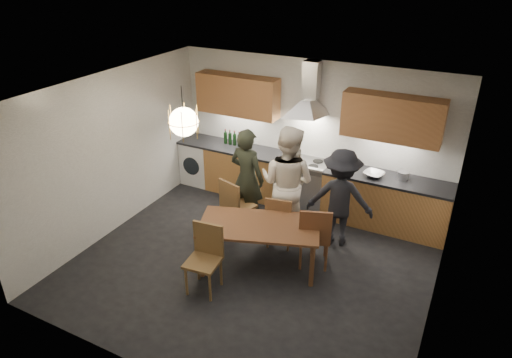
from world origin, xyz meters
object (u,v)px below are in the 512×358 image
at_px(person_right, 340,198).
at_px(dining_table, 259,229).
at_px(person_left, 247,178).
at_px(person_mid, 287,183).
at_px(chair_front, 206,253).
at_px(chair_back_left, 235,204).
at_px(mixing_bowl, 374,174).
at_px(stock_pot, 403,176).
at_px(wine_bottles, 237,139).

bearing_deg(person_right, dining_table, 42.91).
bearing_deg(person_left, person_mid, -176.18).
bearing_deg(chair_front, chair_back_left, 96.37).
height_order(chair_back_left, chair_front, chair_back_left).
distance_m(mixing_bowl, stock_pot, 0.46).
relative_size(chair_front, person_mid, 0.51).
distance_m(chair_front, wine_bottles, 2.99).
distance_m(person_right, stock_pot, 1.16).
bearing_deg(stock_pot, chair_front, -126.42).
height_order(person_left, mixing_bowl, person_left).
bearing_deg(person_mid, person_left, -0.33).
distance_m(dining_table, mixing_bowl, 2.22).
xyz_separation_m(person_left, wine_bottles, (-0.76, 1.03, 0.19)).
height_order(mixing_bowl, stock_pot, stock_pot).
distance_m(dining_table, stock_pot, 2.57).
height_order(chair_front, person_mid, person_mid).
relative_size(chair_back_left, mixing_bowl, 3.08).
bearing_deg(person_left, dining_table, 132.46).
distance_m(dining_table, person_left, 1.25).
bearing_deg(wine_bottles, person_mid, -35.50).
bearing_deg(person_right, mixing_bowl, -123.46).
xyz_separation_m(chair_back_left, person_mid, (0.74, 0.37, 0.38)).
bearing_deg(stock_pot, person_left, -156.57).
xyz_separation_m(person_mid, mixing_bowl, (1.13, 0.92, 0.00)).
bearing_deg(mixing_bowl, person_left, -154.56).
bearing_deg(person_left, person_right, -168.78).
distance_m(person_right, wine_bottles, 2.49).
xyz_separation_m(chair_back_left, person_right, (1.56, 0.53, 0.23)).
xyz_separation_m(dining_table, person_right, (0.82, 1.13, 0.16)).
bearing_deg(dining_table, mixing_bowl, 39.82).
bearing_deg(chair_back_left, person_mid, -136.25).
distance_m(person_left, person_right, 1.55).
height_order(person_left, person_right, person_left).
xyz_separation_m(chair_front, person_mid, (0.44, 1.70, 0.39)).
bearing_deg(chair_back_left, wine_bottles, -45.24).
relative_size(person_mid, wine_bottles, 3.33).
distance_m(chair_front, stock_pot, 3.42).
distance_m(person_left, person_mid, 0.73).
bearing_deg(chair_front, mixing_bowl, 52.59).
height_order(dining_table, chair_back_left, chair_back_left).
relative_size(dining_table, wine_bottles, 3.34).
distance_m(person_left, wine_bottles, 1.29).
relative_size(dining_table, chair_back_left, 1.92).
relative_size(person_mid, person_right, 1.18).
xyz_separation_m(chair_front, wine_bottles, (-1.05, 2.76, 0.49)).
xyz_separation_m(person_left, mixing_bowl, (1.86, 0.89, 0.09)).
bearing_deg(chair_back_left, person_right, -143.96).
bearing_deg(chair_front, dining_table, 52.68).
xyz_separation_m(chair_front, person_right, (1.26, 1.86, 0.25)).
relative_size(person_right, wine_bottles, 2.82).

